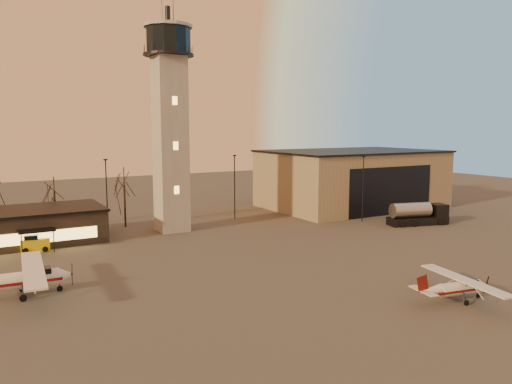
% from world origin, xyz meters
% --- Properties ---
extents(ground, '(220.00, 220.00, 0.00)m').
position_xyz_m(ground, '(0.00, 0.00, 0.00)').
color(ground, '#3F3C3A').
rests_on(ground, ground).
extents(control_tower, '(6.80, 6.80, 32.60)m').
position_xyz_m(control_tower, '(0.00, 30.00, 16.33)').
color(control_tower, gray).
rests_on(control_tower, ground).
extents(hangar, '(30.60, 20.60, 10.30)m').
position_xyz_m(hangar, '(36.00, 33.98, 5.15)').
color(hangar, '#9C8B66').
rests_on(hangar, ground).
extents(light_poles, '(58.50, 12.25, 10.14)m').
position_xyz_m(light_poles, '(0.50, 31.00, 5.41)').
color(light_poles, black).
rests_on(light_poles, ground).
extents(tree_row, '(37.20, 9.20, 8.80)m').
position_xyz_m(tree_row, '(-13.70, 39.16, 5.94)').
color(tree_row, black).
rests_on(tree_row, ground).
extents(cessna_front, '(7.69, 9.69, 2.66)m').
position_xyz_m(cessna_front, '(10.99, -9.25, 0.91)').
color(cessna_front, silver).
rests_on(cessna_front, ground).
extents(cessna_rear, '(10.06, 12.70, 3.49)m').
position_xyz_m(cessna_rear, '(-20.45, 10.24, 1.20)').
color(cessna_rear, silver).
rests_on(cessna_rear, ground).
extents(fuel_truck, '(9.44, 4.87, 3.37)m').
position_xyz_m(fuel_truck, '(33.35, 15.83, 1.33)').
color(fuel_truck, black).
rests_on(fuel_truck, ground).
extents(service_cart, '(3.37, 2.41, 1.99)m').
position_xyz_m(service_cart, '(-18.15, 27.01, 0.76)').
color(service_cart, yellow).
rests_on(service_cart, ground).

